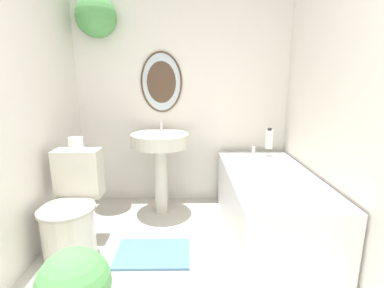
{
  "coord_description": "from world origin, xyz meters",
  "views": [
    {
      "loc": [
        0.05,
        -0.45,
        1.32
      ],
      "look_at": [
        0.08,
        1.56,
        0.86
      ],
      "focal_mm": 26.0,
      "sensor_mm": 36.0,
      "label": 1
    }
  ],
  "objects_px": {
    "toilet_paper_roll": "(76,144)",
    "bathtub": "(269,204)",
    "shampoo_bottle": "(269,139)",
    "toilet": "(72,214)",
    "pedestal_sink": "(160,149)"
  },
  "relations": [
    {
      "from": "toilet_paper_roll",
      "to": "bathtub",
      "type": "bearing_deg",
      "value": 0.68
    },
    {
      "from": "shampoo_bottle",
      "to": "toilet",
      "type": "bearing_deg",
      "value": -155.54
    },
    {
      "from": "shampoo_bottle",
      "to": "toilet_paper_roll",
      "type": "height_order",
      "value": "toilet_paper_roll"
    },
    {
      "from": "toilet",
      "to": "pedestal_sink",
      "type": "height_order",
      "value": "pedestal_sink"
    },
    {
      "from": "pedestal_sink",
      "to": "shampoo_bottle",
      "type": "distance_m",
      "value": 1.11
    },
    {
      "from": "toilet",
      "to": "bathtub",
      "type": "bearing_deg",
      "value": 7.71
    },
    {
      "from": "pedestal_sink",
      "to": "toilet_paper_roll",
      "type": "distance_m",
      "value": 0.8
    },
    {
      "from": "bathtub",
      "to": "shampoo_bottle",
      "type": "height_order",
      "value": "shampoo_bottle"
    },
    {
      "from": "bathtub",
      "to": "shampoo_bottle",
      "type": "bearing_deg",
      "value": 76.27
    },
    {
      "from": "pedestal_sink",
      "to": "bathtub",
      "type": "relative_size",
      "value": 0.62
    },
    {
      "from": "pedestal_sink",
      "to": "bathtub",
      "type": "xyz_separation_m",
      "value": [
        0.96,
        -0.46,
        -0.36
      ]
    },
    {
      "from": "shampoo_bottle",
      "to": "pedestal_sink",
      "type": "bearing_deg",
      "value": -174.6
    },
    {
      "from": "pedestal_sink",
      "to": "shampoo_bottle",
      "type": "bearing_deg",
      "value": 5.4
    },
    {
      "from": "toilet",
      "to": "toilet_paper_roll",
      "type": "bearing_deg",
      "value": 90.0
    },
    {
      "from": "pedestal_sink",
      "to": "shampoo_bottle",
      "type": "xyz_separation_m",
      "value": [
        1.1,
        0.1,
        0.08
      ]
    }
  ]
}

